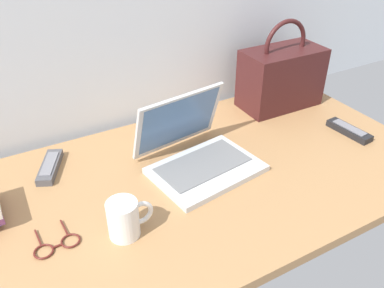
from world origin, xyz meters
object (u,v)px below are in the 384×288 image
laptop (196,152)px  coffee_mug (125,218)px  handbag (281,77)px  remote_control_near (349,130)px  eyeglasses (57,245)px  remote_control_far (50,167)px

laptop → coffee_mug: laptop is taller
coffee_mug → handbag: bearing=25.1°
remote_control_near → coffee_mug: bearing=-175.3°
coffee_mug → eyeglasses: (-0.16, 0.04, -0.05)m
remote_control_near → eyeglasses: 1.00m
coffee_mug → handbag: (0.77, 0.36, 0.07)m
laptop → remote_control_near: size_ratio=2.09×
coffee_mug → remote_control_near: size_ratio=0.71×
remote_control_far → eyeglasses: bearing=-100.2°
eyeglasses → remote_control_near: bearing=1.6°
remote_control_near → remote_control_far: size_ratio=0.99×
remote_control_far → eyeglasses: 0.32m
remote_control_far → remote_control_near: bearing=-16.9°
remote_control_near → eyeglasses: (-1.00, -0.03, -0.01)m
remote_control_far → eyeglasses: size_ratio=1.45×
eyeglasses → handbag: (0.93, 0.32, 0.11)m
laptop → coffee_mug: (-0.29, -0.17, 0.01)m
coffee_mug → handbag: 0.85m
laptop → remote_control_far: laptop is taller
remote_control_far → coffee_mug: bearing=-73.9°
laptop → handbag: handbag is taller
coffee_mug → remote_control_far: coffee_mug is taller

